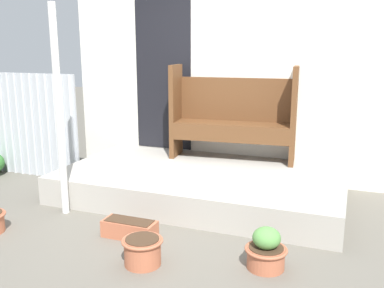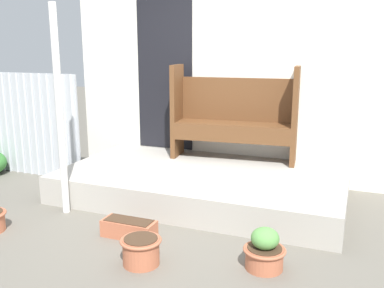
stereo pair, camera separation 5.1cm
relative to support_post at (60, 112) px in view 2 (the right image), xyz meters
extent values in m
plane|color=#666056|center=(1.22, 0.08, -1.07)|extent=(24.00, 24.00, 0.00)
cube|color=#A8A399|center=(1.18, 0.97, -0.91)|extent=(3.18, 1.77, 0.31)
cube|color=white|center=(1.18, 1.89, 0.23)|extent=(4.38, 0.06, 2.60)
cube|color=black|center=(0.30, 1.85, 0.26)|extent=(0.80, 0.02, 2.00)
cube|color=#ADB2B7|center=(-1.63, 0.98, -0.38)|extent=(2.23, 0.02, 1.38)
cylinder|color=silver|center=(-1.81, 0.96, -0.38)|extent=(0.04, 0.04, 1.38)
cylinder|color=silver|center=(-1.69, 0.96, -0.38)|extent=(0.04, 0.04, 1.38)
cylinder|color=silver|center=(-1.56, 0.96, -0.38)|extent=(0.04, 0.04, 1.38)
cylinder|color=silver|center=(-1.44, 0.96, -0.38)|extent=(0.04, 0.04, 1.38)
cylinder|color=silver|center=(-1.32, 0.96, -0.38)|extent=(0.04, 0.04, 1.38)
cylinder|color=silver|center=(-1.19, 0.96, -0.38)|extent=(0.04, 0.04, 1.38)
cylinder|color=silver|center=(-1.07, 0.96, -0.38)|extent=(0.04, 0.04, 1.38)
cylinder|color=silver|center=(-0.95, 0.96, -0.38)|extent=(0.04, 0.04, 1.38)
cylinder|color=silver|center=(-0.82, 0.96, -0.38)|extent=(0.04, 0.04, 1.38)
cylinder|color=silver|center=(-0.70, 0.96, -0.38)|extent=(0.04, 0.04, 1.38)
cylinder|color=silver|center=(-0.58, 0.96, -0.38)|extent=(0.04, 0.04, 1.38)
cylinder|color=white|center=(0.00, 0.00, 0.00)|extent=(0.07, 0.07, 2.13)
cube|color=brown|center=(0.62, 1.54, -0.16)|extent=(0.10, 0.40, 1.18)
cube|color=brown|center=(2.10, 1.68, -0.16)|extent=(0.10, 0.40, 1.18)
cube|color=brown|center=(1.36, 1.61, -0.30)|extent=(1.46, 0.53, 0.04)
cube|color=brown|center=(1.37, 1.42, -0.41)|extent=(1.42, 0.16, 0.17)
cube|color=brown|center=(1.34, 1.79, -0.01)|extent=(1.42, 0.17, 0.55)
cylinder|color=#B26042|center=(1.27, -0.70, -0.96)|extent=(0.29, 0.29, 0.22)
torus|color=#B26042|center=(1.27, -0.70, -0.86)|extent=(0.34, 0.34, 0.02)
cylinder|color=#422D1E|center=(1.27, -0.70, -0.84)|extent=(0.27, 0.27, 0.01)
cylinder|color=#B26042|center=(2.21, -0.40, -0.98)|extent=(0.30, 0.30, 0.17)
torus|color=#B26042|center=(2.21, -0.40, -0.91)|extent=(0.34, 0.34, 0.02)
cylinder|color=#422D1E|center=(2.21, -0.40, -0.89)|extent=(0.27, 0.27, 0.01)
ellipsoid|color=#599347|center=(2.21, -0.40, -0.81)|extent=(0.22, 0.22, 0.17)
cube|color=#B26042|center=(0.93, -0.29, -0.99)|extent=(0.50, 0.20, 0.16)
cube|color=#422D1E|center=(0.93, -0.29, -0.90)|extent=(0.44, 0.17, 0.01)
camera|label=1|loc=(2.76, -3.49, 0.65)|focal=40.00mm
camera|label=2|loc=(2.81, -3.47, 0.65)|focal=40.00mm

